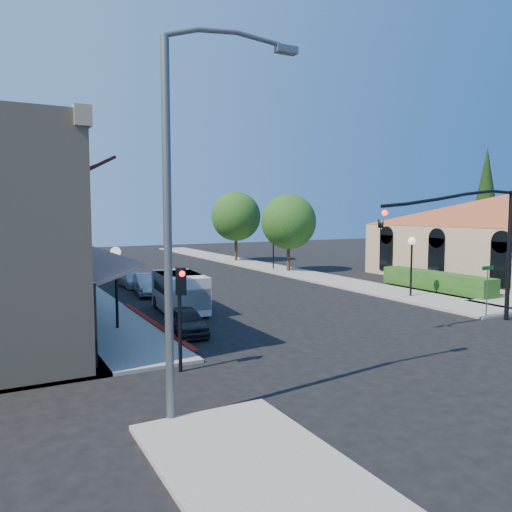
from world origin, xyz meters
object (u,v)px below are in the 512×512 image
secondary_signal (181,300)px  lamppost_right_near (412,251)px  signal_mast_arm (479,233)px  lamppost_right_far (273,238)px  conifer_far (486,197)px  street_name_sign (487,283)px  street_tree_b (236,217)px  cobra_streetlight (182,202)px  parked_car_d (87,266)px  lamppost_left_far (69,246)px  parked_car_b (147,284)px  lamppost_left_near (116,267)px  parked_car_c (132,279)px  parked_car_a (186,321)px  white_van (180,290)px  street_tree_a (289,222)px

secondary_signal → lamppost_right_near: size_ratio=0.93×
signal_mast_arm → lamppost_right_far: bearing=83.3°
conifer_far → street_name_sign: (-20.50, -15.80, -4.66)m
street_tree_b → lamppost_right_far: 8.21m
cobra_streetlight → parked_car_d: 31.39m
lamppost_left_far → parked_car_b: lamppost_left_far is taller
street_tree_b → lamppost_left_near: (-17.30, -24.00, -1.81)m
secondary_signal → parked_car_c: size_ratio=0.92×
signal_mast_arm → parked_car_a: 13.28m
street_tree_b → white_van: street_tree_b is taller
street_name_sign → parked_car_d: size_ratio=0.56×
cobra_streetlight → parked_car_c: cobra_streetlight is taller
cobra_streetlight → parked_car_c: 22.92m
secondary_signal → parked_car_b: bearing=78.0°
parked_car_b → parked_car_c: size_ratio=1.07×
parked_car_a → parked_car_b: parked_car_b is taller
signal_mast_arm → lamppost_right_near: bearing=67.9°
secondary_signal → white_van: bearing=70.6°
white_van → parked_car_a: size_ratio=1.40×
cobra_streetlight → parked_car_c: (4.35, 22.00, -4.75)m
cobra_streetlight → parked_car_b: cobra_streetlight is taller
street_name_sign → lamppost_left_far: lamppost_left_far is taller
conifer_far → lamppost_right_near: conifer_far is taller
lamppost_left_far → lamppost_right_far: bearing=6.7°
lamppost_right_near → street_tree_b: bearing=89.3°
signal_mast_arm → secondary_signal: (-13.86, -0.09, -1.77)m
street_tree_b → parked_car_c: 18.58m
conifer_far → secondary_signal: conifer_far is taller
parked_car_b → parked_car_d: size_ratio=0.86×
white_van → cobra_streetlight: bearing=-109.2°
cobra_streetlight → lamppost_left_near: cobra_streetlight is taller
street_tree_b → secondary_signal: bearing=-118.8°
street_tree_a → parked_car_b: size_ratio=1.68×
white_van → parked_car_b: white_van is taller
lamppost_left_far → parked_car_d: bearing=71.6°
street_tree_b → parked_car_a: street_tree_b is taller
signal_mast_arm → lamppost_right_far: 22.70m
lamppost_left_near → lamppost_right_near: size_ratio=1.00×
street_tree_a → street_name_sign: bearing=-93.8°
street_name_sign → street_tree_a: bearing=86.2°
lamppost_right_near → lamppost_right_far: 16.00m
secondary_signal → parked_car_d: size_ratio=0.74×
lamppost_right_far → lamppost_left_far: bearing=-173.3°
street_tree_b → parked_car_c: (-13.60, -12.00, -4.02)m
parked_car_a → parked_car_c: (1.33, 14.00, -0.03)m
conifer_far → lamppost_left_near: bearing=-164.7°
parked_car_a → parked_car_d: 22.90m
secondary_signal → white_van: (3.15, 8.97, -1.19)m
lamppost_left_far → parked_car_b: (3.70, -5.60, -2.10)m
white_van → parked_car_a: (-1.28, -4.38, -0.58)m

